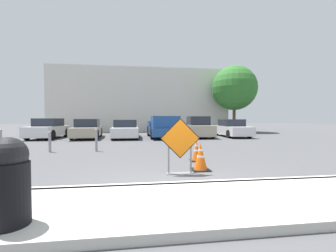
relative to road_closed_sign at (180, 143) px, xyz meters
name	(u,v)px	position (x,y,z in m)	size (l,w,h in m)	color
ground_plane	(149,141)	(-0.35, 8.78, -0.81)	(96.00, 96.00, 0.00)	#4C4C4F
sidewalk_strip	(185,204)	(-0.35, -2.22, -0.74)	(26.42, 2.00, 0.14)	beige
curb_lip	(175,186)	(-0.35, -1.22, -0.74)	(26.42, 0.20, 0.14)	beige
road_closed_sign	(180,143)	(0.00, 0.00, 0.00)	(1.06, 0.20, 1.48)	black
traffic_cone_nearest	(201,157)	(0.66, 0.36, -0.43)	(0.51, 0.51, 0.78)	black
traffic_cone_second	(196,151)	(0.90, 1.71, -0.46)	(0.42, 0.42, 0.73)	black
parked_car_nearest	(48,129)	(-7.56, 11.63, -0.13)	(2.01, 4.13, 1.46)	silver
parked_car_second	(88,129)	(-4.77, 11.56, -0.15)	(2.11, 4.81, 1.42)	#A39984
parked_car_third	(126,129)	(-1.97, 11.34, -0.18)	(1.94, 4.68, 1.36)	silver
pickup_truck	(163,128)	(0.83, 11.03, -0.07)	(2.20, 5.18, 1.63)	navy
parked_car_fourth	(198,128)	(3.61, 11.25, -0.09)	(1.93, 4.21, 1.62)	#A39984
parked_car_fifth	(232,129)	(6.40, 11.35, -0.17)	(1.82, 4.41, 1.39)	silver
trash_bin	(8,181)	(-2.70, -2.76, -0.12)	(0.48, 0.48, 1.10)	black
bollard_nearest	(96,139)	(-2.91, 4.52, -0.28)	(0.12, 0.12, 1.00)	gray
bollard_second	(50,141)	(-4.86, 4.52, -0.34)	(0.12, 0.12, 0.90)	gray
bollard_third	(1,141)	(-6.80, 4.52, -0.28)	(0.12, 0.12, 1.02)	gray
building_facade_backdrop	(141,101)	(-0.63, 21.00, 2.68)	(19.55, 5.00, 6.99)	beige
street_tree_behind_lot	(234,88)	(9.10, 16.88, 3.85)	(4.69, 4.69, 7.02)	#513823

